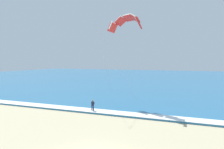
{
  "coord_description": "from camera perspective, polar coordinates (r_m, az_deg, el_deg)",
  "views": [
    {
      "loc": [
        6.37,
        -12.68,
        6.92
      ],
      "look_at": [
        -4.16,
        14.79,
        4.92
      ],
      "focal_mm": 32.89,
      "sensor_mm": 36.0,
      "label": 1
    }
  ],
  "objects": [
    {
      "name": "surf_foam",
      "position": [
        26.16,
        6.28,
        -10.97
      ],
      "size": [
        200.0,
        1.98,
        0.04
      ],
      "primitive_type": "cube",
      "color": "white",
      "rests_on": "sea"
    },
    {
      "name": "sea",
      "position": [
        83.99,
        16.55,
        -0.92
      ],
      "size": [
        200.0,
        120.0,
        0.2
      ],
      "primitive_type": "cube",
      "color": "teal",
      "rests_on": "ground"
    },
    {
      "name": "kite_primary",
      "position": [
        31.77,
        3.98,
        14.47
      ],
      "size": [
        6.24,
        6.84,
        12.62
      ],
      "color": "red"
    },
    {
      "name": "surfboard",
      "position": [
        28.09,
        -5.38,
        -10.33
      ],
      "size": [
        0.84,
        1.47,
        0.09
      ],
      "color": "#239EC6",
      "rests_on": "ground"
    },
    {
      "name": "kitesurfer",
      "position": [
        27.89,
        -5.39,
        -8.5
      ],
      "size": [
        0.62,
        0.62,
        1.69
      ],
      "color": "#191E38",
      "rests_on": "ground"
    }
  ]
}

